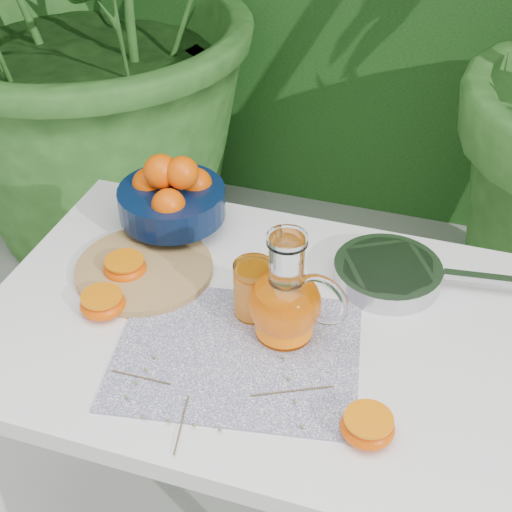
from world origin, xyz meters
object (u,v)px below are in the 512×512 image
(cutting_board, at_px, (144,269))
(juice_pitcher, at_px, (286,301))
(white_table, at_px, (253,349))
(fruit_bowl, at_px, (172,195))
(saute_pan, at_px, (389,272))

(cutting_board, bearing_deg, juice_pitcher, -14.63)
(white_table, distance_m, fruit_bowl, 0.37)
(cutting_board, height_order, juice_pitcher, juice_pitcher)
(white_table, height_order, cutting_board, cutting_board)
(white_table, relative_size, fruit_bowl, 3.52)
(saute_pan, bearing_deg, fruit_bowl, 175.28)
(cutting_board, xyz_separation_m, saute_pan, (0.47, 0.12, 0.01))
(white_table, distance_m, saute_pan, 0.31)
(white_table, height_order, juice_pitcher, juice_pitcher)
(fruit_bowl, bearing_deg, saute_pan, -4.72)
(juice_pitcher, bearing_deg, cutting_board, 165.37)
(fruit_bowl, xyz_separation_m, saute_pan, (0.47, -0.04, -0.06))
(saute_pan, bearing_deg, juice_pitcher, -126.28)
(white_table, distance_m, cutting_board, 0.27)
(white_table, bearing_deg, fruit_bowl, 138.37)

